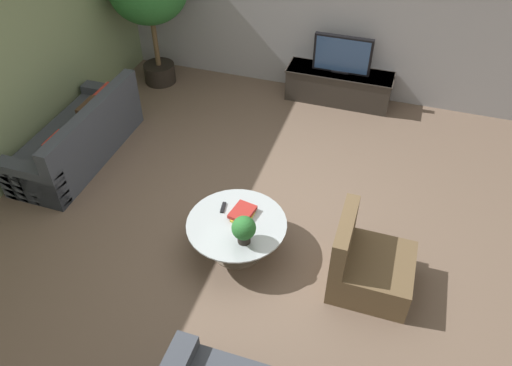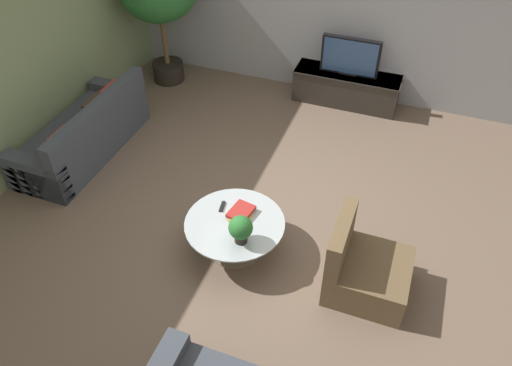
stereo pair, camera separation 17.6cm
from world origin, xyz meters
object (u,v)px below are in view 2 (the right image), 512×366
Objects in this scene: television at (350,57)px; coffee_table at (235,230)px; potted_plant_tabletop at (241,229)px; armchair_wicker at (364,270)px; couch_by_wall at (85,134)px; media_console at (346,88)px.

television is 3.48m from coffee_table.
coffee_table is 0.41m from potted_plant_tabletop.
television is at bearing 15.59° from armchair_wicker.
television is at bearing 85.33° from potted_plant_tabletop.
television is 3.65m from potted_plant_tabletop.
television reaches higher than armchair_wicker.
couch_by_wall is (-2.57, 0.93, -0.01)m from coffee_table.
television is 3.62m from armchair_wicker.
coffee_table is 1.26× the size of armchair_wicker.
television is 0.42× the size of couch_by_wall.
armchair_wicker is (4.00, -0.96, -0.02)m from couch_by_wall.
media_console is at bearing 90.00° from television.
couch_by_wall is (-3.03, -2.48, -0.50)m from television.
media_console reaches higher than coffee_table.
media_console is 1.50× the size of coffee_table.
armchair_wicker reaches higher than media_console.
armchair_wicker is at bearing -74.41° from television.
coffee_table is (-0.46, -3.42, -0.49)m from television.
media_console is 3.92m from couch_by_wall.
television reaches higher than coffee_table.
television is 1.01× the size of armchair_wicker.
armchair_wicker reaches higher than couch_by_wall.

